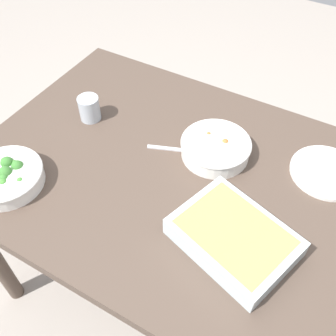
{
  "coord_description": "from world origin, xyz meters",
  "views": [
    {
      "loc": [
        -0.4,
        0.69,
        1.64
      ],
      "look_at": [
        0.0,
        0.0,
        0.74
      ],
      "focal_mm": 41.61,
      "sensor_mm": 36.0,
      "label": 1
    }
  ],
  "objects_px": {
    "stew_bowl": "(216,147)",
    "drink_cup": "(90,109)",
    "baking_dish": "(234,237)",
    "spoon_by_stew": "(182,150)",
    "side_plate": "(327,172)",
    "broccoli_bowl": "(6,176)"
  },
  "relations": [
    {
      "from": "broccoli_bowl",
      "to": "spoon_by_stew",
      "type": "distance_m",
      "value": 0.54
    },
    {
      "from": "drink_cup",
      "to": "spoon_by_stew",
      "type": "relative_size",
      "value": 0.5
    },
    {
      "from": "baking_dish",
      "to": "drink_cup",
      "type": "height_order",
      "value": "drink_cup"
    },
    {
      "from": "stew_bowl",
      "to": "drink_cup",
      "type": "relative_size",
      "value": 2.6
    },
    {
      "from": "baking_dish",
      "to": "broccoli_bowl",
      "type": "bearing_deg",
      "value": 11.77
    },
    {
      "from": "baking_dish",
      "to": "spoon_by_stew",
      "type": "distance_m",
      "value": 0.36
    },
    {
      "from": "stew_bowl",
      "to": "broccoli_bowl",
      "type": "distance_m",
      "value": 0.64
    },
    {
      "from": "stew_bowl",
      "to": "baking_dish",
      "type": "xyz_separation_m",
      "value": [
        -0.18,
        0.27,
        0.0
      ]
    },
    {
      "from": "stew_bowl",
      "to": "baking_dish",
      "type": "relative_size",
      "value": 0.63
    },
    {
      "from": "broccoli_bowl",
      "to": "drink_cup",
      "type": "relative_size",
      "value": 2.61
    },
    {
      "from": "side_plate",
      "to": "spoon_by_stew",
      "type": "bearing_deg",
      "value": 17.21
    },
    {
      "from": "spoon_by_stew",
      "to": "drink_cup",
      "type": "bearing_deg",
      "value": 2.5
    },
    {
      "from": "stew_bowl",
      "to": "baking_dish",
      "type": "bearing_deg",
      "value": 123.17
    },
    {
      "from": "broccoli_bowl",
      "to": "spoon_by_stew",
      "type": "xyz_separation_m",
      "value": [
        -0.39,
        -0.37,
        -0.03
      ]
    },
    {
      "from": "spoon_by_stew",
      "to": "baking_dish",
      "type": "bearing_deg",
      "value": 139.63
    },
    {
      "from": "drink_cup",
      "to": "baking_dish",
      "type": "bearing_deg",
      "value": 160.73
    },
    {
      "from": "stew_bowl",
      "to": "side_plate",
      "type": "relative_size",
      "value": 1.01
    },
    {
      "from": "baking_dish",
      "to": "side_plate",
      "type": "distance_m",
      "value": 0.4
    },
    {
      "from": "broccoli_bowl",
      "to": "drink_cup",
      "type": "height_order",
      "value": "drink_cup"
    },
    {
      "from": "stew_bowl",
      "to": "drink_cup",
      "type": "height_order",
      "value": "drink_cup"
    },
    {
      "from": "side_plate",
      "to": "spoon_by_stew",
      "type": "xyz_separation_m",
      "value": [
        0.43,
        0.13,
        -0.0
      ]
    },
    {
      "from": "drink_cup",
      "to": "broccoli_bowl",
      "type": "bearing_deg",
      "value": 84.58
    }
  ]
}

